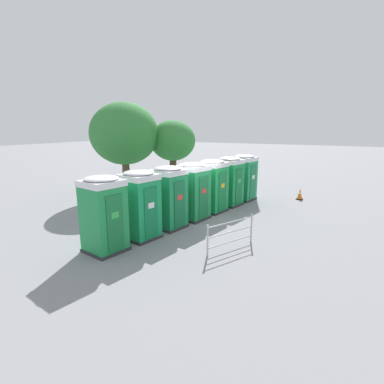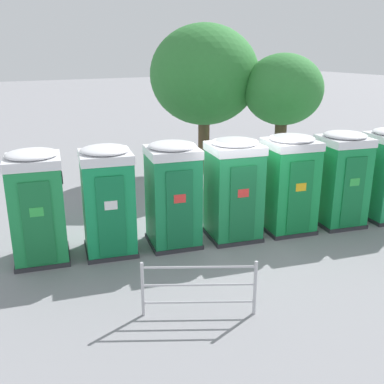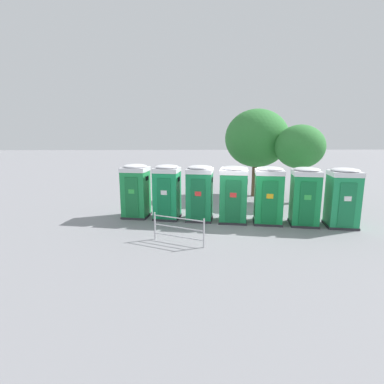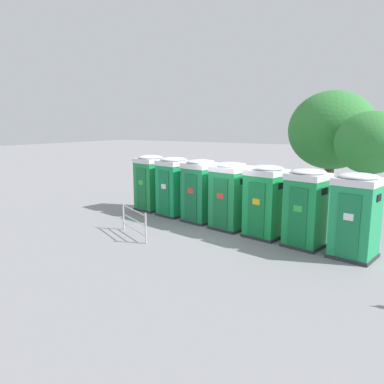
# 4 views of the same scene
# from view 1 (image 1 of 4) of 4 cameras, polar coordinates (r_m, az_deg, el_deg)

# --- Properties ---
(ground_plane) EXTENTS (120.00, 120.00, 0.00)m
(ground_plane) POSITION_cam_1_polar(r_m,az_deg,el_deg) (13.49, 0.39, -5.14)
(ground_plane) COLOR gray
(portapotty_0) EXTENTS (1.38, 1.40, 2.54)m
(portapotty_0) POSITION_cam_1_polar(r_m,az_deg,el_deg) (10.15, -16.47, -4.02)
(portapotty_0) COLOR #2D2D33
(portapotty_0) RESTS_ON ground
(portapotty_1) EXTENTS (1.37, 1.40, 2.54)m
(portapotty_1) POSITION_cam_1_polar(r_m,az_deg,el_deg) (11.05, -9.90, -2.37)
(portapotty_1) COLOR #2D2D33
(portapotty_1) RESTS_ON ground
(portapotty_2) EXTENTS (1.38, 1.39, 2.54)m
(portapotty_2) POSITION_cam_1_polar(r_m,az_deg,el_deg) (12.09, -4.47, -0.95)
(portapotty_2) COLOR #2D2D33
(portapotty_2) RESTS_ON ground
(portapotty_3) EXTENTS (1.44, 1.40, 2.54)m
(portapotty_3) POSITION_cam_1_polar(r_m,az_deg,el_deg) (13.19, 0.21, 0.23)
(portapotty_3) COLOR #2D2D33
(portapotty_3) RESTS_ON ground
(portapotty_4) EXTENTS (1.43, 1.40, 2.54)m
(portapotty_4) POSITION_cam_1_polar(r_m,az_deg,el_deg) (14.42, 3.91, 1.25)
(portapotty_4) COLOR #2D2D33
(portapotty_4) RESTS_ON ground
(portapotty_5) EXTENTS (1.38, 1.41, 2.54)m
(portapotty_5) POSITION_cam_1_polar(r_m,az_deg,el_deg) (15.68, 7.13, 2.08)
(portapotty_5) COLOR #2D2D33
(portapotty_5) RESTS_ON ground
(portapotty_6) EXTENTS (1.41, 1.39, 2.54)m
(portapotty_6) POSITION_cam_1_polar(r_m,az_deg,el_deg) (17.00, 9.82, 2.80)
(portapotty_6) COLOR #2D2D33
(portapotty_6) RESTS_ON ground
(street_tree_0) EXTENTS (2.73, 2.73, 4.44)m
(street_tree_0) POSITION_cam_1_polar(r_m,az_deg,el_deg) (18.40, -3.68, 9.61)
(street_tree_0) COLOR #4C3826
(street_tree_0) RESTS_ON ground
(street_tree_1) EXTENTS (3.92, 3.92, 5.44)m
(street_tree_1) POSITION_cam_1_polar(r_m,az_deg,el_deg) (18.04, -12.78, 10.72)
(street_tree_1) COLOR brown
(street_tree_1) RESTS_ON ground
(traffic_cone) EXTENTS (0.36, 0.36, 0.64)m
(traffic_cone) POSITION_cam_1_polar(r_m,az_deg,el_deg) (18.01, 19.85, -0.38)
(traffic_cone) COLOR black
(traffic_cone) RESTS_ON ground
(event_barrier) EXTENTS (1.85, 0.95, 1.05)m
(event_barrier) POSITION_cam_1_polar(r_m,az_deg,el_deg) (10.21, 7.39, -7.73)
(event_barrier) COLOR #B7B7BC
(event_barrier) RESTS_ON ground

